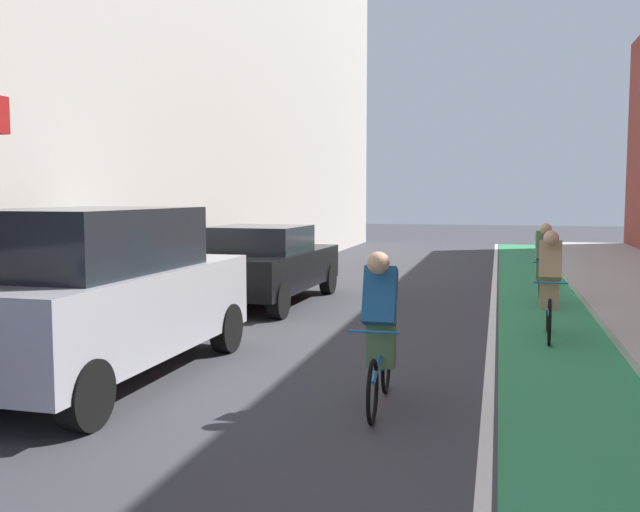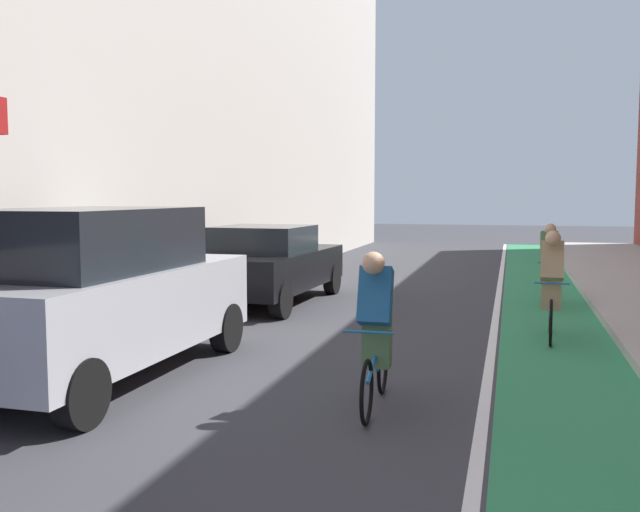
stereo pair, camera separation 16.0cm
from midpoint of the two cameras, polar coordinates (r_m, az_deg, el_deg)
The scene contains 8 objects.
ground_plane at distance 11.32m, azimuth 4.03°, elevation -5.80°, with size 78.35×78.35×0.00m, color #38383D.
bike_lane_paint at distance 13.13m, azimuth 17.65°, elevation -4.51°, with size 1.60×35.61×0.00m, color #2D8451.
lane_divider_stripe at distance 13.11m, azimuth 13.71°, elevation -4.43°, with size 0.12×35.61×0.00m, color white.
parked_suv_silver at distance 8.36m, azimuth -18.45°, elevation -2.85°, with size 2.03×4.38×1.98m.
parked_sedan_black at distance 13.60m, azimuth -5.03°, elevation -0.63°, with size 2.07×4.32×1.53m.
cyclist_mid at distance 6.95m, azimuth 4.33°, elevation -5.64°, with size 0.48×1.67×1.59m.
cyclist_trailing at distance 10.78m, azimuth 17.97°, elevation -2.23°, with size 0.48×1.72×1.62m.
cyclist_far at distance 14.16m, azimuth 17.65°, elevation -0.55°, with size 0.48×1.66×1.59m.
Camera 1 is at (1.93, 2.85, 2.13)m, focal length 38.87 mm.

